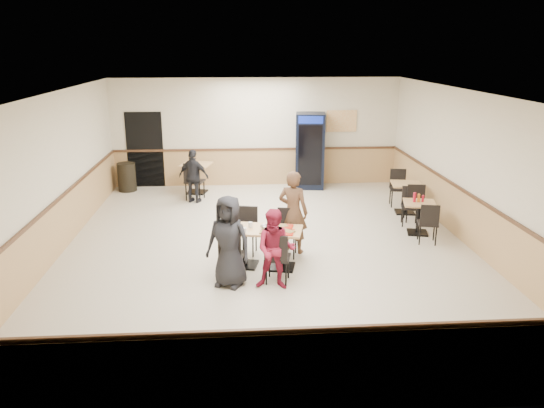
{
  "coord_description": "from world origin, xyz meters",
  "views": [
    {
      "loc": [
        -0.62,
        -9.76,
        3.83
      ],
      "look_at": [
        0.05,
        -0.5,
        1.05
      ],
      "focal_mm": 35.0,
      "sensor_mm": 36.0,
      "label": 1
    }
  ],
  "objects": [
    {
      "name": "side_table_far",
      "position": [
        3.4,
        2.03,
        0.48
      ],
      "size": [
        0.78,
        0.78,
        0.73
      ],
      "rotation": [
        0.0,
        0.0,
        -0.16
      ],
      "color": "black",
      "rests_on": "ground"
    },
    {
      "name": "ground",
      "position": [
        0.0,
        0.0,
        0.0
      ],
      "size": [
        10.0,
        10.0,
        0.0
      ],
      "primitive_type": "plane",
      "color": "beige",
      "rests_on": "ground"
    },
    {
      "name": "side_table_near",
      "position": [
        3.22,
        0.6,
        0.46
      ],
      "size": [
        0.77,
        0.77,
        0.69
      ],
      "rotation": [
        0.0,
        0.0,
        -0.23
      ],
      "color": "black",
      "rests_on": "ground"
    },
    {
      "name": "main_chairs",
      "position": [
        -0.18,
        -0.93,
        0.46
      ],
      "size": [
        1.52,
        1.81,
        0.92
      ],
      "rotation": [
        0.0,
        0.0,
        -0.22
      ],
      "color": "black",
      "rests_on": "ground"
    },
    {
      "name": "side_table_far_chair_south",
      "position": [
        3.4,
        1.45,
        0.46
      ],
      "size": [
        0.49,
        0.49,
        0.92
      ],
      "primitive_type": null,
      "rotation": [
        0.0,
        0.0,
        2.99
      ],
      "color": "black",
      "rests_on": "ground"
    },
    {
      "name": "diner_woman_left",
      "position": [
        -0.74,
        -1.65,
        0.77
      ],
      "size": [
        0.89,
        0.76,
        1.54
      ],
      "primitive_type": "imported",
      "rotation": [
        0.0,
        0.0,
        -0.43
      ],
      "color": "black",
      "rests_on": "ground"
    },
    {
      "name": "side_table_near_chair_north",
      "position": [
        3.22,
        1.14,
        0.43
      ],
      "size": [
        0.48,
        0.48,
        0.87
      ],
      "primitive_type": null,
      "rotation": [
        0.0,
        0.0,
        -0.23
      ],
      "color": "black",
      "rests_on": "ground"
    },
    {
      "name": "back_table",
      "position": [
        -1.65,
        4.2,
        0.53
      ],
      "size": [
        0.91,
        0.91,
        0.8
      ],
      "rotation": [
        0.0,
        0.0,
        -0.26
      ],
      "color": "black",
      "rests_on": "ground"
    },
    {
      "name": "room_shell",
      "position": [
        1.78,
        2.55,
        0.58
      ],
      "size": [
        10.0,
        10.0,
        10.0
      ],
      "color": "silver",
      "rests_on": "ground"
    },
    {
      "name": "main_table",
      "position": [
        -0.14,
        -0.94,
        0.48
      ],
      "size": [
        1.47,
        0.96,
        0.72
      ],
      "rotation": [
        0.0,
        0.0,
        -0.22
      ],
      "color": "black",
      "rests_on": "ground"
    },
    {
      "name": "side_table_near_chair_south",
      "position": [
        3.22,
        0.05,
        0.43
      ],
      "size": [
        0.48,
        0.48,
        0.87
      ],
      "primitive_type": null,
      "rotation": [
        0.0,
        0.0,
        2.91
      ],
      "color": "black",
      "rests_on": "ground"
    },
    {
      "name": "back_table_chair_lone",
      "position": [
        -1.65,
        3.56,
        0.51
      ],
      "size": [
        0.57,
        0.57,
        1.01
      ],
      "primitive_type": null,
      "rotation": [
        0.0,
        0.0,
        2.88
      ],
      "color": "black",
      "rests_on": "ground"
    },
    {
      "name": "lone_diner",
      "position": [
        -1.65,
        3.29,
        0.68
      ],
      "size": [
        0.86,
        0.6,
        1.36
      ],
      "primitive_type": "imported",
      "rotation": [
        0.0,
        0.0,
        2.76
      ],
      "color": "black",
      "rests_on": "ground"
    },
    {
      "name": "tabletop_clutter",
      "position": [
        -0.04,
        -1.0,
        0.75
      ],
      "size": [
        1.14,
        0.67,
        0.12
      ],
      "rotation": [
        0.0,
        0.0,
        -0.22
      ],
      "color": "#B31C0B",
      "rests_on": "main_table"
    },
    {
      "name": "diner_woman_right",
      "position": [
        0.01,
        -1.82,
        0.67
      ],
      "size": [
        0.74,
        0.62,
        1.35
      ],
      "primitive_type": "imported",
      "rotation": [
        0.0,
        0.0,
        -0.18
      ],
      "color": "maroon",
      "rests_on": "ground"
    },
    {
      "name": "diner_man_opposite",
      "position": [
        0.47,
        -0.24,
        0.8
      ],
      "size": [
        0.69,
        0.6,
        1.6
      ],
      "primitive_type": "imported",
      "rotation": [
        0.0,
        0.0,
        2.68
      ],
      "color": "#503522",
      "rests_on": "ground"
    },
    {
      "name": "condiment_caddy",
      "position": [
        3.19,
        0.65,
        0.77
      ],
      "size": [
        0.23,
        0.06,
        0.2
      ],
      "color": "#B40C21",
      "rests_on": "side_table_near"
    },
    {
      "name": "pepsi_cooler",
      "position": [
        1.47,
        4.59,
        1.04
      ],
      "size": [
        0.88,
        0.88,
        2.07
      ],
      "rotation": [
        0.0,
        0.0,
        -0.13
      ],
      "color": "black",
      "rests_on": "ground"
    },
    {
      "name": "trash_bin",
      "position": [
        -3.57,
        4.55,
        0.39
      ],
      "size": [
        0.49,
        0.49,
        0.77
      ],
      "primitive_type": "cylinder",
      "color": "black",
      "rests_on": "ground"
    },
    {
      "name": "side_table_far_chair_north",
      "position": [
        3.4,
        2.61,
        0.46
      ],
      "size": [
        0.49,
        0.49,
        0.92
      ],
      "primitive_type": null,
      "rotation": [
        0.0,
        0.0,
        -0.16
      ],
      "color": "black",
      "rests_on": "ground"
    }
  ]
}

